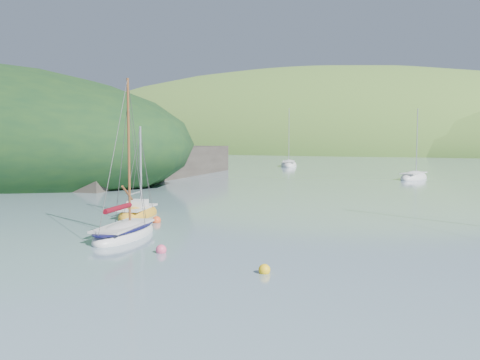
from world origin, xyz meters
The scene contains 7 objects.
ground centered at (0.00, 0.00, 0.00)m, with size 700.00×700.00×0.00m, color slate.
shoreline_hills centered at (-9.66, 172.42, 0.00)m, with size 690.00×135.00×56.00m.
daysailer_white centered at (-5.90, 4.16, 0.20)m, with size 3.19×5.58×8.09m.
sailboat_yellow centered at (-9.63, 9.85, 0.16)m, with size 3.03×4.79×5.92m.
distant_sloop_a centered at (-0.12, 47.03, 0.16)m, with size 3.08×6.36×8.70m.
distant_sloop_c centered at (-22.92, 64.99, 0.18)m, with size 5.08×7.65×10.32m.
mooring_buoys centered at (-0.17, 4.90, 0.12)m, with size 19.84×7.69×0.48m.
Camera 1 is at (10.67, -15.41, 4.73)m, focal length 40.00 mm.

